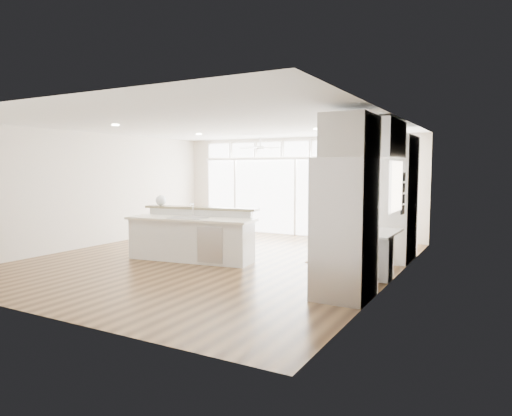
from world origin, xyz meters
The scene contains 24 objects.
floor centered at (0.00, 0.00, -0.01)m, with size 7.00×8.00×0.02m, color #402813.
ceiling centered at (0.00, 0.00, 2.70)m, with size 7.00×8.00×0.02m, color white.
wall_back centered at (0.00, 4.00, 1.35)m, with size 7.00×0.04×2.70m, color beige.
wall_front centered at (0.00, -4.00, 1.35)m, with size 7.00×0.04×2.70m, color beige.
wall_left centered at (-3.50, 0.00, 1.35)m, with size 0.04×8.00×2.70m, color beige.
wall_right centered at (3.50, 0.00, 1.35)m, with size 0.04×8.00×2.70m, color beige.
glass_wall centered at (0.00, 3.94, 1.05)m, with size 5.80×0.06×2.08m, color white.
transom_row centered at (0.00, 3.94, 2.38)m, with size 5.90×0.06×0.40m, color white.
desk_window centered at (3.46, 0.30, 1.55)m, with size 0.04×0.85×0.85m, color silver.
ceiling_fan centered at (-0.50, 2.80, 2.48)m, with size 1.16×1.16×0.32m, color white.
recessed_lights centered at (0.00, 0.20, 2.68)m, with size 3.40×3.00×0.02m, color white.
oven_cabinet centered at (3.17, 1.80, 1.25)m, with size 0.64×1.20×2.50m, color white.
desk_nook centered at (3.13, 0.30, 0.38)m, with size 0.72×1.30×0.76m, color white.
upper_cabinets centered at (3.17, 0.30, 2.35)m, with size 0.64×1.30×0.64m, color white.
refrigerator centered at (3.11, -1.35, 1.00)m, with size 0.76×0.90×2.00m, color #B2B3B7.
fridge_cabinet centered at (3.17, -1.35, 2.30)m, with size 0.64×0.90×0.60m, color white.
framed_photos centered at (3.46, 0.92, 1.40)m, with size 0.06×0.22×0.80m, color black.
kitchen_island centered at (-0.43, -0.28, 0.53)m, with size 2.65×1.00×1.05m, color white.
rug centered at (2.17, 0.82, 0.01)m, with size 0.87×0.63×0.01m, color #3D2513.
office_chair centered at (3.03, -0.43, 0.52)m, with size 0.54×0.50×1.04m, color black.
fishbowl centered at (-1.42, -0.01, 1.16)m, with size 0.22×0.22×0.22m, color white.
monitor centered at (3.05, 0.30, 0.94)m, with size 0.07×0.44×0.36m, color black.
keyboard centered at (2.88, 0.30, 0.77)m, with size 0.12×0.33×0.02m, color silver.
potted_plant centered at (3.17, 1.80, 2.62)m, with size 0.27×0.30×0.23m, color #265A27.
Camera 1 is at (5.11, -7.59, 1.86)m, focal length 32.00 mm.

